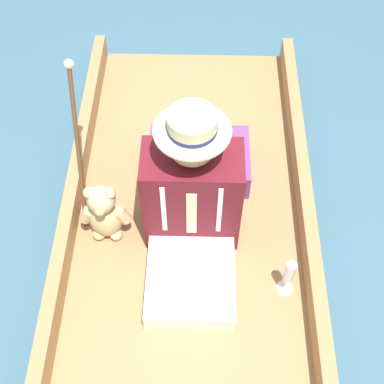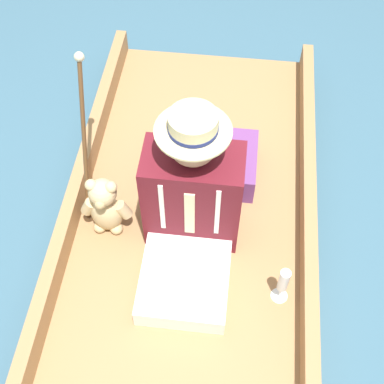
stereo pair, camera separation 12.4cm
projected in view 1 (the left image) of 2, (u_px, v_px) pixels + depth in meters
ground_plane at (188, 249)px, 2.62m from camera, size 16.00×16.00×0.00m
punt_boat at (188, 243)px, 2.57m from camera, size 1.18×2.64×0.24m
seat_cushion at (199, 161)px, 2.71m from camera, size 0.51×0.35×0.16m
seated_person at (192, 206)px, 2.31m from camera, size 0.43×0.67×0.77m
teddy_bear at (104, 214)px, 2.42m from camera, size 0.25×0.14×0.35m
wine_glass at (289, 274)px, 2.28m from camera, size 0.07×0.07×0.22m
walking_cane at (76, 134)px, 2.34m from camera, size 0.04×0.35×0.75m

